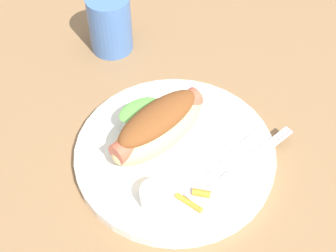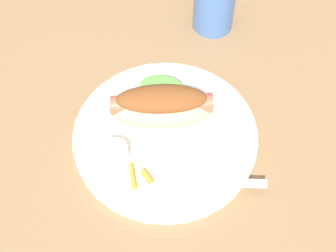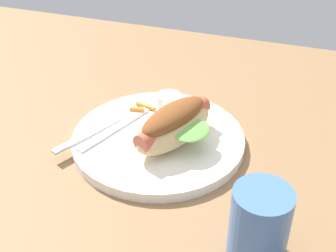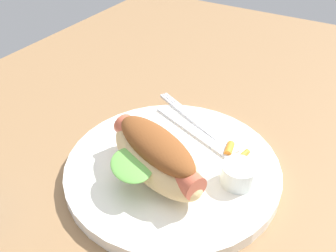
{
  "view_description": "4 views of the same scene",
  "coord_description": "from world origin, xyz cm",
  "px_view_note": "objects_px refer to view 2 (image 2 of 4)",
  "views": [
    {
      "loc": [
        10.73,
        -36.53,
        52.99
      ],
      "look_at": [
        -5.19,
        0.74,
        4.34
      ],
      "focal_mm": 51.79,
      "sensor_mm": 36.0,
      "label": 1
    },
    {
      "loc": [
        32.77,
        -16.38,
        63.15
      ],
      "look_at": [
        -2.07,
        -0.9,
        5.8
      ],
      "focal_mm": 54.35,
      "sensor_mm": 36.0,
      "label": 2
    },
    {
      "loc": [
        -23.67,
        53.96,
        43.29
      ],
      "look_at": [
        -5.11,
        -0.87,
        3.61
      ],
      "focal_mm": 49.4,
      "sensor_mm": 36.0,
      "label": 3
    },
    {
      "loc": [
        -33.44,
        -17.57,
        32.62
      ],
      "look_at": [
        -1.93,
        0.99,
        5.72
      ],
      "focal_mm": 39.52,
      "sensor_mm": 36.0,
      "label": 4
    }
  ],
  "objects_px": {
    "hot_dog": "(165,104)",
    "knife": "(192,170)",
    "carrot_garnish": "(140,176)",
    "fork": "(201,182)",
    "drinking_cup": "(214,4)",
    "plate": "(165,137)",
    "sauce_ramekin": "(114,155)"
  },
  "relations": [
    {
      "from": "hot_dog",
      "to": "fork",
      "type": "distance_m",
      "value": 0.12
    },
    {
      "from": "carrot_garnish",
      "to": "fork",
      "type": "bearing_deg",
      "value": 61.2
    },
    {
      "from": "sauce_ramekin",
      "to": "hot_dog",
      "type": "bearing_deg",
      "value": 112.11
    },
    {
      "from": "sauce_ramekin",
      "to": "carrot_garnish",
      "type": "bearing_deg",
      "value": 27.64
    },
    {
      "from": "plate",
      "to": "hot_dog",
      "type": "distance_m",
      "value": 0.05
    },
    {
      "from": "plate",
      "to": "drinking_cup",
      "type": "distance_m",
      "value": 0.25
    },
    {
      "from": "sauce_ramekin",
      "to": "knife",
      "type": "relative_size",
      "value": 0.27
    },
    {
      "from": "plate",
      "to": "carrot_garnish",
      "type": "height_order",
      "value": "carrot_garnish"
    },
    {
      "from": "plate",
      "to": "fork",
      "type": "height_order",
      "value": "fork"
    },
    {
      "from": "hot_dog",
      "to": "drinking_cup",
      "type": "height_order",
      "value": "drinking_cup"
    },
    {
      "from": "plate",
      "to": "knife",
      "type": "xyz_separation_m",
      "value": [
        0.07,
        0.01,
        0.01
      ]
    },
    {
      "from": "plate",
      "to": "sauce_ramekin",
      "type": "height_order",
      "value": "sauce_ramekin"
    },
    {
      "from": "hot_dog",
      "to": "carrot_garnish",
      "type": "height_order",
      "value": "hot_dog"
    },
    {
      "from": "plate",
      "to": "drinking_cup",
      "type": "height_order",
      "value": "drinking_cup"
    },
    {
      "from": "drinking_cup",
      "to": "fork",
      "type": "bearing_deg",
      "value": -29.6
    },
    {
      "from": "hot_dog",
      "to": "knife",
      "type": "distance_m",
      "value": 0.1
    },
    {
      "from": "fork",
      "to": "knife",
      "type": "bearing_deg",
      "value": 124.97
    },
    {
      "from": "fork",
      "to": "knife",
      "type": "xyz_separation_m",
      "value": [
        -0.02,
        -0.0,
        -0.0
      ]
    },
    {
      "from": "fork",
      "to": "sauce_ramekin",
      "type": "bearing_deg",
      "value": 165.12
    },
    {
      "from": "knife",
      "to": "carrot_garnish",
      "type": "xyz_separation_m",
      "value": [
        -0.02,
        -0.07,
        0.0
      ]
    },
    {
      "from": "hot_dog",
      "to": "drinking_cup",
      "type": "relative_size",
      "value": 1.7
    },
    {
      "from": "plate",
      "to": "drinking_cup",
      "type": "xyz_separation_m",
      "value": [
        -0.18,
        0.17,
        0.04
      ]
    },
    {
      "from": "plate",
      "to": "hot_dog",
      "type": "xyz_separation_m",
      "value": [
        -0.03,
        0.01,
        0.04
      ]
    },
    {
      "from": "knife",
      "to": "carrot_garnish",
      "type": "bearing_deg",
      "value": -174.11
    },
    {
      "from": "hot_dog",
      "to": "carrot_garnish",
      "type": "bearing_deg",
      "value": -109.28
    },
    {
      "from": "knife",
      "to": "carrot_garnish",
      "type": "height_order",
      "value": "carrot_garnish"
    },
    {
      "from": "hot_dog",
      "to": "drinking_cup",
      "type": "xyz_separation_m",
      "value": [
        -0.15,
        0.16,
        0.0
      ]
    },
    {
      "from": "carrot_garnish",
      "to": "hot_dog",
      "type": "bearing_deg",
      "value": 138.23
    },
    {
      "from": "plate",
      "to": "hot_dog",
      "type": "relative_size",
      "value": 1.64
    },
    {
      "from": "sauce_ramekin",
      "to": "knife",
      "type": "distance_m",
      "value": 0.11
    },
    {
      "from": "plate",
      "to": "drinking_cup",
      "type": "bearing_deg",
      "value": 137.18
    },
    {
      "from": "hot_dog",
      "to": "sauce_ramekin",
      "type": "relative_size",
      "value": 4.0
    }
  ]
}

